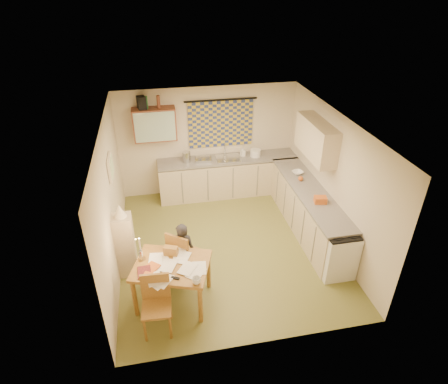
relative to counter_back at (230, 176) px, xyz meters
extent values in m
cube|color=brown|center=(-0.47, -1.95, -0.46)|extent=(4.00, 4.50, 0.02)
cube|color=white|center=(-0.47, -1.95, 2.06)|extent=(4.00, 4.50, 0.02)
cube|color=beige|center=(-0.47, 0.31, 0.80)|extent=(4.00, 0.02, 2.50)
cube|color=beige|center=(-0.47, -4.21, 0.80)|extent=(4.00, 0.02, 2.50)
cube|color=beige|center=(-2.48, -1.95, 0.80)|extent=(0.02, 4.50, 2.50)
cube|color=beige|center=(1.54, -1.95, 0.80)|extent=(0.02, 4.50, 2.50)
cube|color=navy|center=(-0.17, 0.27, 1.20)|extent=(1.45, 0.03, 1.05)
cylinder|color=black|center=(-0.17, 0.25, 1.75)|extent=(1.60, 0.04, 0.04)
cube|color=brown|center=(-1.62, 0.13, 1.35)|extent=(0.90, 0.34, 0.70)
cube|color=#99B2A5|center=(-1.62, -0.04, 1.35)|extent=(0.84, 0.02, 0.64)
cube|color=#C0AB8A|center=(1.36, -1.40, 1.40)|extent=(0.34, 1.30, 0.70)
cube|color=#F0E1C7|center=(-2.44, -1.55, 1.25)|extent=(0.04, 0.50, 0.40)
cube|color=white|center=(-2.41, -1.55, 1.25)|extent=(0.01, 0.42, 0.32)
cube|color=#C0AB8A|center=(0.00, 0.00, -0.02)|extent=(3.30, 0.60, 0.86)
cube|color=#65615F|center=(0.00, 0.00, 0.45)|extent=(3.30, 0.62, 0.04)
cube|color=#C0AB8A|center=(1.23, -1.71, -0.02)|extent=(0.60, 2.95, 0.86)
cube|color=#65615F|center=(1.23, -1.71, 0.45)|extent=(0.62, 2.95, 0.04)
cube|color=white|center=(1.23, -3.02, -0.03)|extent=(0.57, 0.57, 0.85)
cube|color=black|center=(1.23, -3.02, 0.41)|extent=(0.54, 0.54, 0.03)
cube|color=silver|center=(-0.05, 0.00, 0.43)|extent=(0.57, 0.47, 0.10)
cylinder|color=silver|center=(-0.09, 0.18, 0.61)|extent=(0.03, 0.03, 0.28)
cube|color=silver|center=(-0.62, 0.00, 0.50)|extent=(0.39, 0.35, 0.06)
cylinder|color=silver|center=(-1.00, 0.00, 0.59)|extent=(0.19, 0.19, 0.24)
cylinder|color=white|center=(0.59, 0.00, 0.55)|extent=(0.28, 0.28, 0.16)
imported|color=white|center=(0.30, 0.05, 0.57)|extent=(0.14, 0.15, 0.21)
imported|color=white|center=(1.23, -1.01, 0.50)|extent=(0.35, 0.35, 0.05)
cube|color=#C75B1D|center=(1.23, -2.17, 0.53)|extent=(0.25, 0.20, 0.12)
sphere|color=#C75B1D|center=(1.18, -1.31, 0.52)|extent=(0.10, 0.10, 0.10)
cube|color=black|center=(-1.84, 0.13, 1.83)|extent=(0.21, 0.23, 0.26)
cylinder|color=#195926|center=(-1.75, 0.13, 1.83)|extent=(0.08, 0.08, 0.26)
cylinder|color=brown|center=(-1.50, 0.13, 1.83)|extent=(0.08, 0.08, 0.26)
cube|color=brown|center=(-1.58, -3.14, 0.27)|extent=(1.34, 1.17, 0.05)
cube|color=brown|center=(-1.34, -2.58, 0.01)|extent=(0.61, 0.61, 0.04)
cube|color=brown|center=(-1.46, -2.73, 0.27)|extent=(0.36, 0.30, 0.47)
cube|color=brown|center=(-1.85, -3.68, -0.01)|extent=(0.44, 0.44, 0.04)
cube|color=brown|center=(-1.84, -3.49, 0.24)|extent=(0.42, 0.07, 0.46)
imported|color=black|center=(-1.37, -2.63, 0.10)|extent=(0.52, 0.44, 1.11)
cube|color=#C0AB8A|center=(-2.31, -2.35, 0.15)|extent=(0.32, 0.30, 1.19)
cone|color=#F0E1C7|center=(-2.31, -2.35, 0.85)|extent=(0.20, 0.20, 0.22)
cube|color=brown|center=(-1.57, -2.92, 0.38)|extent=(0.24, 0.17, 0.16)
imported|color=white|center=(-1.26, -3.61, 0.35)|extent=(0.19, 0.19, 0.10)
imported|color=maroon|center=(-2.09, -3.25, 0.31)|extent=(0.22, 0.28, 0.02)
imported|color=#C75B1D|center=(-1.97, -3.12, 0.31)|extent=(0.47, 0.47, 0.02)
cube|color=#C75B1D|center=(-1.93, -3.32, 0.32)|extent=(0.14, 0.13, 0.04)
cube|color=black|center=(-1.55, -3.46, 0.31)|extent=(0.14, 0.10, 0.02)
cylinder|color=silver|center=(-2.03, -2.95, 0.39)|extent=(0.07, 0.07, 0.18)
cylinder|color=white|center=(-2.02, -2.93, 0.59)|extent=(0.03, 0.03, 0.22)
sphere|color=#FFCC66|center=(-2.07, -2.95, 0.71)|extent=(0.02, 0.02, 0.02)
cube|color=white|center=(-1.72, -2.99, 0.30)|extent=(0.25, 0.32, 0.00)
cube|color=white|center=(-1.76, -3.48, 0.30)|extent=(0.36, 0.35, 0.00)
cube|color=white|center=(-1.89, -3.28, 0.30)|extent=(0.29, 0.35, 0.00)
cube|color=white|center=(-1.18, -3.31, 0.30)|extent=(0.25, 0.32, 0.00)
cube|color=white|center=(-1.31, -3.31, 0.31)|extent=(0.33, 0.36, 0.00)
cube|color=white|center=(-1.24, -3.41, 0.31)|extent=(0.35, 0.36, 0.00)
cube|color=white|center=(-1.81, -2.98, 0.31)|extent=(0.24, 0.32, 0.00)
cube|color=white|center=(-1.41, -3.02, 0.31)|extent=(0.32, 0.36, 0.00)
cube|color=white|center=(-1.72, -3.48, 0.31)|extent=(0.34, 0.36, 0.00)
cube|color=white|center=(-1.44, -2.92, 0.31)|extent=(0.23, 0.31, 0.00)
cube|color=white|center=(-1.63, -3.17, 0.31)|extent=(0.31, 0.36, 0.00)
cube|color=white|center=(-1.36, -3.30, 0.32)|extent=(0.34, 0.36, 0.00)
cube|color=white|center=(-1.85, -3.43, 0.32)|extent=(0.26, 0.33, 0.00)
camera|label=1|loc=(-1.63, -7.55, 4.16)|focal=30.00mm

